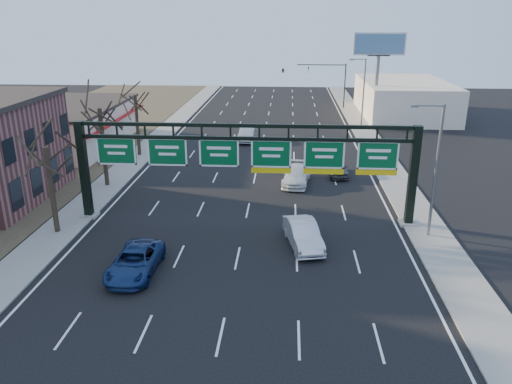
# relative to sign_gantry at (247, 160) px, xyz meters

# --- Properties ---
(ground) EXTENTS (160.00, 160.00, 0.00)m
(ground) POSITION_rel_sign_gantry_xyz_m (-0.16, -8.00, -4.63)
(ground) COLOR black
(ground) RESTS_ON ground
(sidewalk_left) EXTENTS (3.00, 120.00, 0.12)m
(sidewalk_left) POSITION_rel_sign_gantry_xyz_m (-12.96, 12.00, -4.57)
(sidewalk_left) COLOR gray
(sidewalk_left) RESTS_ON ground
(sidewalk_right) EXTENTS (3.00, 120.00, 0.12)m
(sidewalk_right) POSITION_rel_sign_gantry_xyz_m (12.64, 12.00, -4.57)
(sidewalk_right) COLOR gray
(sidewalk_right) RESTS_ON ground
(dirt_strip_left) EXTENTS (21.00, 120.00, 0.06)m
(dirt_strip_left) POSITION_rel_sign_gantry_xyz_m (-25.16, 12.00, -4.60)
(dirt_strip_left) COLOR #473D2B
(dirt_strip_left) RESTS_ON ground
(lane_markings) EXTENTS (21.60, 120.00, 0.01)m
(lane_markings) POSITION_rel_sign_gantry_xyz_m (-0.16, 12.00, -4.62)
(lane_markings) COLOR white
(lane_markings) RESTS_ON ground
(sign_gantry) EXTENTS (24.60, 1.20, 7.20)m
(sign_gantry) POSITION_rel_sign_gantry_xyz_m (0.00, 0.00, 0.00)
(sign_gantry) COLOR black
(sign_gantry) RESTS_ON ground
(cream_strip) EXTENTS (10.90, 18.40, 4.70)m
(cream_strip) POSITION_rel_sign_gantry_xyz_m (-21.64, 21.00, -2.27)
(cream_strip) COLOR beige
(cream_strip) RESTS_ON ground
(building_right_distant) EXTENTS (12.00, 20.00, 5.00)m
(building_right_distant) POSITION_rel_sign_gantry_xyz_m (19.84, 42.00, -2.13)
(building_right_distant) COLOR beige
(building_right_distant) RESTS_ON ground
(tree_gantry) EXTENTS (3.60, 3.60, 8.48)m
(tree_gantry) POSITION_rel_sign_gantry_xyz_m (-12.96, -3.00, 2.48)
(tree_gantry) COLOR black
(tree_gantry) RESTS_ON sidewalk_left
(tree_mid) EXTENTS (3.60, 3.60, 9.24)m
(tree_mid) POSITION_rel_sign_gantry_xyz_m (-12.96, 7.00, 3.23)
(tree_mid) COLOR black
(tree_mid) RESTS_ON sidewalk_left
(tree_far) EXTENTS (3.60, 3.60, 8.86)m
(tree_far) POSITION_rel_sign_gantry_xyz_m (-12.96, 17.00, 2.86)
(tree_far) COLOR black
(tree_far) RESTS_ON sidewalk_left
(streetlight_near) EXTENTS (2.15, 0.22, 9.00)m
(streetlight_near) POSITION_rel_sign_gantry_xyz_m (12.31, -2.00, 0.45)
(streetlight_near) COLOR slate
(streetlight_near) RESTS_ON sidewalk_right
(streetlight_far) EXTENTS (2.15, 0.22, 9.00)m
(streetlight_far) POSITION_rel_sign_gantry_xyz_m (12.31, 32.00, 0.45)
(streetlight_far) COLOR slate
(streetlight_far) RESTS_ON sidewalk_right
(billboard_right) EXTENTS (7.00, 0.50, 12.00)m
(billboard_right) POSITION_rel_sign_gantry_xyz_m (14.84, 36.98, 4.43)
(billboard_right) COLOR slate
(billboard_right) RESTS_ON ground
(traffic_signal_mast) EXTENTS (10.16, 0.54, 7.00)m
(traffic_signal_mast) POSITION_rel_sign_gantry_xyz_m (5.53, 47.00, 0.87)
(traffic_signal_mast) COLOR black
(traffic_signal_mast) RESTS_ON ground
(car_blue_suv) EXTENTS (2.56, 5.35, 1.47)m
(car_blue_suv) POSITION_rel_sign_gantry_xyz_m (-5.89, -8.26, -3.89)
(car_blue_suv) COLOR navy
(car_blue_suv) RESTS_ON ground
(car_silver_sedan) EXTENTS (2.78, 5.27, 1.65)m
(car_silver_sedan) POSITION_rel_sign_gantry_xyz_m (3.93, -4.02, -3.80)
(car_silver_sedan) COLOR silver
(car_silver_sedan) RESTS_ON ground
(car_white_wagon) EXTENTS (2.88, 5.57, 1.54)m
(car_white_wagon) POSITION_rel_sign_gantry_xyz_m (3.66, 8.72, -3.86)
(car_white_wagon) COLOR white
(car_white_wagon) RESTS_ON ground
(car_grey_far) EXTENTS (2.14, 4.53, 1.50)m
(car_grey_far) POSITION_rel_sign_gantry_xyz_m (7.44, 11.44, -3.88)
(car_grey_far) COLOR #45484A
(car_grey_far) RESTS_ON ground
(car_silver_distant) EXTENTS (2.09, 5.14, 1.66)m
(car_silver_distant) POSITION_rel_sign_gantry_xyz_m (-1.98, 24.32, -3.80)
(car_silver_distant) COLOR #A9A9AE
(car_silver_distant) RESTS_ON ground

